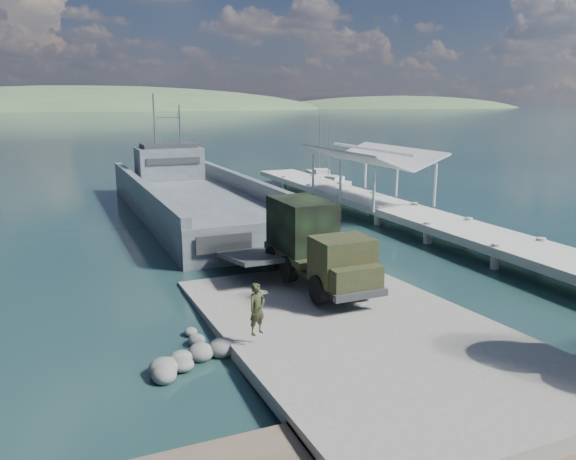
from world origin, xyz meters
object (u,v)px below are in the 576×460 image
object	(u,v)px
military_truck	(314,244)
sailboat_near	(329,183)
pier	(377,196)
landing_craft	(196,205)
sailboat_far	(320,176)
soldier	(257,319)

from	to	relation	value
military_truck	sailboat_near	bearing A→B (deg)	61.47
pier	sailboat_near	size ratio (longest dim) A/B	6.57
landing_craft	sailboat_far	distance (m)	23.37
military_truck	sailboat_near	xyz separation A→B (m)	(16.03, 30.02, -1.99)
military_truck	sailboat_far	bearing A→B (deg)	63.26
landing_craft	sailboat_near	bearing A→B (deg)	30.21
sailboat_near	landing_craft	bearing A→B (deg)	-163.92
landing_craft	sailboat_near	xyz separation A→B (m)	(16.82, 9.98, -0.48)
military_truck	sailboat_near	size ratio (longest dim) A/B	1.20
pier	soldier	bearing A→B (deg)	-130.59
pier	military_truck	distance (m)	18.85
pier	sailboat_near	bearing A→B (deg)	76.42
pier	sailboat_far	xyz separation A→B (m)	(5.01, 20.58, -1.19)
pier	sailboat_far	bearing A→B (deg)	76.32
landing_craft	soldier	distance (m)	26.01
military_truck	sailboat_far	size ratio (longest dim) A/B	1.05
sailboat_far	soldier	bearing A→B (deg)	-105.10
soldier	sailboat_near	distance (m)	41.34
pier	sailboat_near	xyz separation A→B (m)	(3.79, 15.71, -1.24)
landing_craft	soldier	world-z (taller)	landing_craft
sailboat_far	sailboat_near	bearing A→B (deg)	-90.53
landing_craft	sailboat_near	distance (m)	19.56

